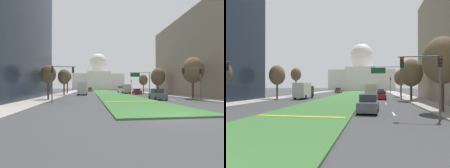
{
  "view_description": "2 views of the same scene",
  "coord_description": "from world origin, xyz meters",
  "views": [
    {
      "loc": [
        -5.83,
        -10.54,
        2.2
      ],
      "look_at": [
        0.39,
        36.08,
        2.97
      ],
      "focal_mm": 26.44,
      "sensor_mm": 36.0,
      "label": 1
    },
    {
      "loc": [
        5.88,
        -3.92,
        2.74
      ],
      "look_at": [
        -1.02,
        36.06,
        3.0
      ],
      "focal_mm": 31.91,
      "sensor_mm": 36.0,
      "label": 2
    }
  ],
  "objects": [
    {
      "name": "sedan_far_horizon",
      "position": [
        -5.82,
        64.64,
        0.86
      ],
      "size": [
        1.84,
        4.51,
        1.87
      ],
      "color": "brown",
      "rests_on": "ground_plane"
    },
    {
      "name": "capitol_building",
      "position": [
        0.0,
        108.2,
        9.0
      ],
      "size": [
        34.93,
        22.45,
        27.05
      ],
      "color": "silver",
      "rests_on": "ground_plane"
    },
    {
      "name": "sedan_lead_stopped",
      "position": [
        5.51,
        16.16,
        0.86
      ],
      "size": [
        2.2,
        4.46,
        1.85
      ],
      "color": "#4C5156",
      "rests_on": "ground_plane"
    },
    {
      "name": "overhead_guide_sign",
      "position": [
        9.13,
        35.52,
        4.66
      ],
      "size": [
        5.85,
        0.2,
        6.5
      ],
      "color": "#515456",
      "rests_on": "ground_plane"
    },
    {
      "name": "street_tree_right_far",
      "position": [
        12.51,
        44.61,
        4.55
      ],
      "size": [
        3.05,
        3.05,
        6.48
      ],
      "color": "#4C3823",
      "rests_on": "ground_plane"
    },
    {
      "name": "traffic_light_far_right",
      "position": [
        11.13,
        56.2,
        3.31
      ],
      "size": [
        0.28,
        0.35,
        5.2
      ],
      "color": "#515456",
      "rests_on": "ground_plane"
    },
    {
      "name": "city_bus",
      "position": [
        5.51,
        44.47,
        1.77
      ],
      "size": [
        2.62,
        11.0,
        2.95
      ],
      "color": "beige",
      "rests_on": "ground_plane"
    },
    {
      "name": "ground_plane",
      "position": [
        0.0,
        54.49,
        0.0
      ],
      "size": [
        260.0,
        260.0,
        0.0
      ],
      "primitive_type": "plane",
      "color": "#3D3D3F"
    },
    {
      "name": "grass_median",
      "position": [
        0.0,
        49.04,
        0.07
      ],
      "size": [
        8.33,
        98.08,
        0.14
      ],
      "primitive_type": "cube",
      "color": "#386B33",
      "rests_on": "ground_plane"
    },
    {
      "name": "median_curb_nose",
      "position": [
        0.0,
        11.78,
        0.16
      ],
      "size": [
        7.5,
        0.5,
        0.04
      ],
      "primitive_type": "cube",
      "color": "gold",
      "rests_on": "grass_median"
    },
    {
      "name": "lane_dashes_right",
      "position": [
        7.9,
        35.74,
        0.0
      ],
      "size": [
        0.16,
        43.77,
        0.01
      ],
      "color": "silver",
      "rests_on": "ground_plane"
    },
    {
      "name": "street_tree_right_mid",
      "position": [
        12.57,
        32.39,
        4.93
      ],
      "size": [
        3.88,
        3.88,
        7.37
      ],
      "color": "#4C3823",
      "rests_on": "ground_plane"
    },
    {
      "name": "sedan_distant",
      "position": [
        8.18,
        50.76,
        0.8
      ],
      "size": [
        2.13,
        4.48,
        1.72
      ],
      "color": "#BCBCC1",
      "rests_on": "ground_plane"
    },
    {
      "name": "traffic_light_near_right",
      "position": [
        10.29,
        12.82,
        3.8
      ],
      "size": [
        3.34,
        0.35,
        5.2
      ],
      "color": "#515456",
      "rests_on": "ground_plane"
    },
    {
      "name": "street_tree_left_far",
      "position": [
        -13.0,
        43.42,
        5.42
      ],
      "size": [
        2.6,
        2.6,
        7.12
      ],
      "color": "#4C3823",
      "rests_on": "ground_plane"
    },
    {
      "name": "street_tree_right_near",
      "position": [
        12.71,
        17.18,
        5.2
      ],
      "size": [
        3.75,
        3.75,
        7.57
      ],
      "color": "#4C3823",
      "rests_on": "ground_plane"
    },
    {
      "name": "sidewalk_right",
      "position": [
        13.63,
        43.59,
        0.07
      ],
      "size": [
        4.0,
        98.08,
        0.15
      ],
      "primitive_type": "cube",
      "color": "#9E9991",
      "rests_on": "ground_plane"
    },
    {
      "name": "street_tree_left_mid",
      "position": [
        -12.29,
        32.01,
        4.69
      ],
      "size": [
        3.06,
        3.06,
        6.63
      ],
      "color": "#4C3823",
      "rests_on": "ground_plane"
    },
    {
      "name": "sedan_midblock",
      "position": [
        7.66,
        35.84,
        0.77
      ],
      "size": [
        2.16,
        4.81,
        1.63
      ],
      "color": "maroon",
      "rests_on": "ground_plane"
    },
    {
      "name": "sidewalk_left",
      "position": [
        -13.63,
        43.59,
        0.07
      ],
      "size": [
        4.0,
        98.08,
        0.15
      ],
      "primitive_type": "cube",
      "color": "#9E9991",
      "rests_on": "ground_plane"
    },
    {
      "name": "box_truck_delivery",
      "position": [
        -7.81,
        34.49,
        1.68
      ],
      "size": [
        2.4,
        6.4,
        3.2
      ],
      "color": "black",
      "rests_on": "ground_plane"
    }
  ]
}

